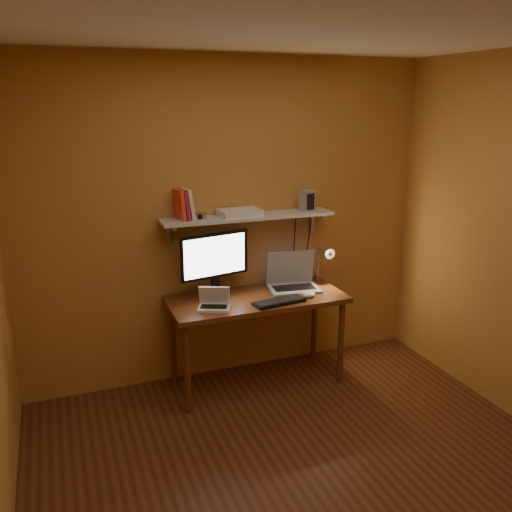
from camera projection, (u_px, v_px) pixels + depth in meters
name	position (u px, v px, depth m)	size (l,w,h in m)	color
room	(321.00, 281.00, 2.95)	(3.44, 3.24, 2.64)	#5C3117
desk	(257.00, 307.00, 4.31)	(1.40, 0.60, 0.75)	brown
wall_shelf	(248.00, 217.00, 4.30)	(1.40, 0.25, 0.21)	silver
monitor	(215.00, 262.00, 4.22)	(0.57, 0.29, 0.52)	black
laptop	(292.00, 279.00, 4.49)	(0.44, 0.34, 0.30)	gray
netbook	(214.00, 302.00, 4.05)	(0.28, 0.24, 0.17)	white
keyboard	(279.00, 302.00, 4.16)	(0.41, 0.14, 0.02)	black
mouse	(309.00, 295.00, 4.28)	(0.10, 0.07, 0.04)	white
desk_lamp	(325.00, 259.00, 4.57)	(0.09, 0.23, 0.38)	silver
speaker_left	(187.00, 209.00, 4.10)	(0.09, 0.09, 0.17)	gray
speaker_right	(307.00, 201.00, 4.44)	(0.09, 0.09, 0.17)	gray
books	(184.00, 205.00, 4.09)	(0.15, 0.17, 0.24)	red
shelf_camera	(200.00, 216.00, 4.10)	(0.11, 0.05, 0.06)	silver
router	(240.00, 213.00, 4.26)	(0.32, 0.21, 0.05)	white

